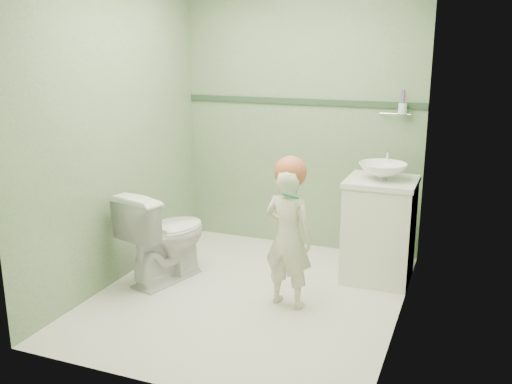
% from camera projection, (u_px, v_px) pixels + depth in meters
% --- Properties ---
extents(ground, '(2.50, 2.50, 0.00)m').
position_uv_depth(ground, '(249.00, 296.00, 4.30)').
color(ground, silver).
rests_on(ground, ground).
extents(room_shell, '(2.50, 2.54, 2.40)m').
position_uv_depth(room_shell, '(248.00, 139.00, 3.99)').
color(room_shell, gray).
rests_on(room_shell, ground).
extents(trim_stripe, '(2.20, 0.02, 0.05)m').
position_uv_depth(trim_stripe, '(301.00, 101.00, 5.07)').
color(trim_stripe, '#2C462F').
rests_on(trim_stripe, room_shell).
extents(vanity, '(0.52, 0.50, 0.80)m').
position_uv_depth(vanity, '(379.00, 231.00, 4.53)').
color(vanity, white).
rests_on(vanity, ground).
extents(counter, '(0.54, 0.52, 0.04)m').
position_uv_depth(counter, '(382.00, 182.00, 4.42)').
color(counter, white).
rests_on(counter, vanity).
extents(basin, '(0.37, 0.37, 0.13)m').
position_uv_depth(basin, '(383.00, 171.00, 4.40)').
color(basin, white).
rests_on(basin, counter).
extents(faucet, '(0.03, 0.13, 0.18)m').
position_uv_depth(faucet, '(387.00, 157.00, 4.55)').
color(faucet, silver).
rests_on(faucet, counter).
extents(cup_holder, '(0.26, 0.07, 0.21)m').
position_uv_depth(cup_holder, '(402.00, 108.00, 4.70)').
color(cup_holder, silver).
rests_on(cup_holder, room_shell).
extents(toilet, '(0.60, 0.82, 0.75)m').
position_uv_depth(toilet, '(166.00, 235.00, 4.52)').
color(toilet, white).
rests_on(toilet, ground).
extents(toddler, '(0.41, 0.30, 1.02)m').
position_uv_depth(toddler, '(288.00, 238.00, 4.04)').
color(toddler, beige).
rests_on(toddler, ground).
extents(hair_cap, '(0.23, 0.23, 0.23)m').
position_uv_depth(hair_cap, '(290.00, 172.00, 3.94)').
color(hair_cap, '#B65C38').
rests_on(hair_cap, toddler).
extents(teal_toothbrush, '(0.11, 0.14, 0.08)m').
position_uv_depth(teal_toothbrush, '(290.00, 195.00, 3.81)').
color(teal_toothbrush, '#117F57').
rests_on(teal_toothbrush, toddler).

